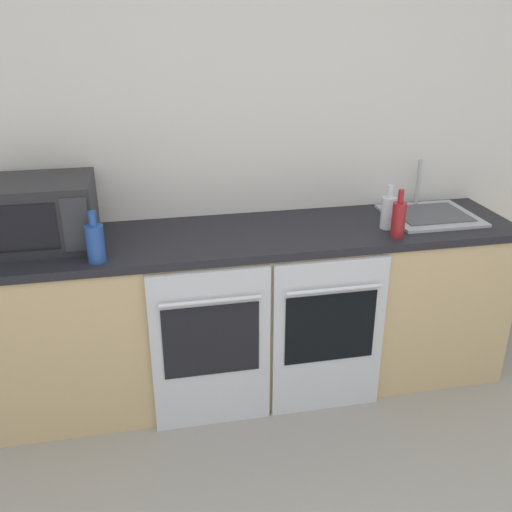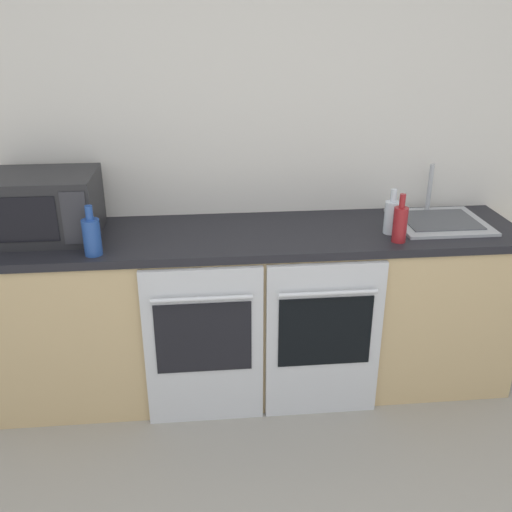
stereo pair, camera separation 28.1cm
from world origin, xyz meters
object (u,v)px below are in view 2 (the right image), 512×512
oven_right (324,341)px  microwave (44,206)px  bottle_clear (392,216)px  bottle_blue (92,236)px  bottle_red (400,223)px  sink (439,220)px  oven_left (204,347)px

oven_right → microwave: bearing=165.1°
microwave → bottle_clear: (1.68, -0.12, -0.07)m
oven_right → bottle_blue: bearing=175.1°
bottle_red → sink: size_ratio=0.51×
oven_left → sink: bearing=15.7°
microwave → bottle_red: microwave is taller
bottle_clear → bottle_blue: bearing=-174.5°
oven_right → bottle_clear: bearing=32.5°
oven_left → bottle_clear: bearing=13.7°
sink → bottle_blue: bearing=-171.5°
microwave → bottle_clear: bearing=-4.2°
microwave → bottle_clear: microwave is taller
bottle_red → sink: sink is taller
oven_left → microwave: microwave is taller
oven_left → microwave: bearing=154.6°
bottle_clear → oven_left: bearing=-166.3°
oven_left → bottle_red: (0.94, 0.11, 0.55)m
oven_left → bottle_blue: size_ratio=3.60×
oven_left → oven_right: same height
oven_right → bottle_blue: 1.19m
bottle_blue → bottle_red: bearing=0.9°
sink → oven_left: bearing=-164.3°
oven_right → bottle_blue: bottle_blue is taller
microwave → bottle_red: bearing=-8.0°
oven_left → bottle_blue: 0.73m
bottle_blue → oven_left: bearing=-10.9°
oven_right → sink: bearing=27.9°
microwave → sink: 1.98m
bottle_clear → microwave: bearing=175.8°
microwave → sink: microwave is taller
microwave → bottle_clear: 1.68m
bottle_clear → bottle_blue: 1.42m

